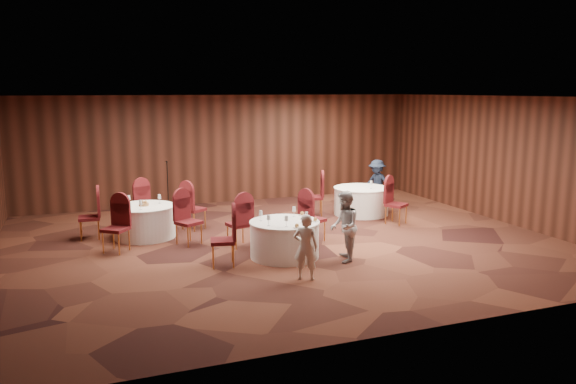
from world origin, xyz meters
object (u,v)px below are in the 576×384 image
object	(u,v)px
table_main	(285,239)
mic_stand	(168,199)
man_c	(377,183)
table_left	(145,221)
woman_b	(344,227)
table_right	(361,201)
woman_a	(306,247)

from	to	relation	value
table_main	mic_stand	world-z (taller)	mic_stand
table_main	mic_stand	bearing A→B (deg)	108.18
man_c	table_left	bearing A→B (deg)	-105.77
mic_stand	woman_b	world-z (taller)	mic_stand
table_right	man_c	size ratio (longest dim) A/B	1.10
table_main	table_left	size ratio (longest dim) A/B	1.01
mic_stand	woman_a	xyz separation A→B (m)	(1.46, -6.25, 0.18)
table_main	table_left	distance (m)	3.57
table_right	woman_a	world-z (taller)	woman_a
table_right	woman_b	bearing A→B (deg)	-122.40
table_main	table_left	world-z (taller)	same
woman_b	man_c	distance (m)	5.47
table_left	table_right	bearing A→B (deg)	4.13
table_right	woman_a	xyz separation A→B (m)	(-3.46, -4.43, 0.23)
table_left	woman_b	distance (m)	4.77
table_left	mic_stand	xyz separation A→B (m)	(0.89, 2.24, 0.04)
mic_stand	woman_a	world-z (taller)	mic_stand
woman_a	woman_b	bearing A→B (deg)	-119.63
woman_a	table_right	bearing A→B (deg)	-101.34
table_left	table_right	size ratio (longest dim) A/B	0.94
table_right	woman_a	distance (m)	5.63
woman_b	man_c	size ratio (longest dim) A/B	1.02
table_main	woman_b	bearing A→B (deg)	-33.95
mic_stand	table_left	bearing A→B (deg)	-111.53
woman_a	woman_b	size ratio (longest dim) A/B	0.85
table_right	mic_stand	world-z (taller)	mic_stand
table_main	mic_stand	size ratio (longest dim) A/B	0.96
woman_a	woman_b	distance (m)	1.36
table_main	woman_b	xyz separation A→B (m)	(1.00, -0.68, 0.33)
mic_stand	woman_b	size ratio (longest dim) A/B	1.04
table_main	table_right	xyz separation A→B (m)	(3.34, 3.00, 0.00)
table_left	man_c	size ratio (longest dim) A/B	1.03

